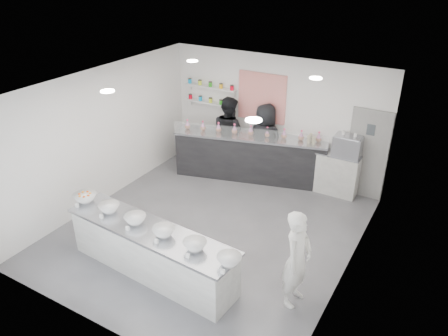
# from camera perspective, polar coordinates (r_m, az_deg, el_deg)

# --- Properties ---
(floor) EXTENTS (6.00, 6.00, 0.00)m
(floor) POSITION_cam_1_polar(r_m,az_deg,el_deg) (9.04, -1.82, -8.08)
(floor) COLOR #515156
(floor) RESTS_ON ground
(ceiling) EXTENTS (6.00, 6.00, 0.00)m
(ceiling) POSITION_cam_1_polar(r_m,az_deg,el_deg) (7.73, -2.14, 10.49)
(ceiling) COLOR white
(ceiling) RESTS_ON floor
(back_wall) EXTENTS (5.50, 0.00, 5.50)m
(back_wall) POSITION_cam_1_polar(r_m,az_deg,el_deg) (10.73, 6.61, 6.61)
(back_wall) COLOR white
(back_wall) RESTS_ON floor
(left_wall) EXTENTS (0.00, 6.00, 6.00)m
(left_wall) POSITION_cam_1_polar(r_m,az_deg,el_deg) (9.90, -15.63, 4.00)
(left_wall) COLOR white
(left_wall) RESTS_ON floor
(right_wall) EXTENTS (0.00, 6.00, 6.00)m
(right_wall) POSITION_cam_1_polar(r_m,az_deg,el_deg) (7.36, 16.55, -4.32)
(right_wall) COLOR white
(right_wall) RESTS_ON floor
(back_door) EXTENTS (0.88, 0.04, 2.10)m
(back_door) POSITION_cam_1_polar(r_m,az_deg,el_deg) (10.25, 18.19, 1.68)
(back_door) COLOR gray
(back_door) RESTS_ON floor
(pattern_panel) EXTENTS (1.25, 0.03, 1.20)m
(pattern_panel) POSITION_cam_1_polar(r_m,az_deg,el_deg) (10.70, 4.95, 9.18)
(pattern_panel) COLOR red
(pattern_panel) RESTS_ON back_wall
(jar_shelf_lower) EXTENTS (1.45, 0.22, 0.04)m
(jar_shelf_lower) POSITION_cam_1_polar(r_m,az_deg,el_deg) (11.38, -1.71, 8.50)
(jar_shelf_lower) COLOR silver
(jar_shelf_lower) RESTS_ON back_wall
(jar_shelf_upper) EXTENTS (1.45, 0.22, 0.04)m
(jar_shelf_upper) POSITION_cam_1_polar(r_m,az_deg,el_deg) (11.26, -1.74, 10.53)
(jar_shelf_upper) COLOR silver
(jar_shelf_upper) RESTS_ON back_wall
(preserve_jars) EXTENTS (1.45, 0.10, 0.56)m
(preserve_jars) POSITION_cam_1_polar(r_m,az_deg,el_deg) (11.28, -1.78, 9.82)
(preserve_jars) COLOR red
(preserve_jars) RESTS_ON jar_shelf_lower
(downlight_0) EXTENTS (0.24, 0.24, 0.02)m
(downlight_0) POSITION_cam_1_polar(r_m,az_deg,el_deg) (7.84, -14.98, 9.68)
(downlight_0) COLOR white
(downlight_0) RESTS_ON ceiling
(downlight_1) EXTENTS (0.24, 0.24, 0.02)m
(downlight_1) POSITION_cam_1_polar(r_m,az_deg,el_deg) (6.26, 3.89, 6.27)
(downlight_1) COLOR white
(downlight_1) RESTS_ON ceiling
(downlight_2) EXTENTS (0.24, 0.24, 0.02)m
(downlight_2) POSITION_cam_1_polar(r_m,az_deg,el_deg) (9.78, -4.16, 13.78)
(downlight_2) COLOR white
(downlight_2) RESTS_ON ceiling
(downlight_3) EXTENTS (0.24, 0.24, 0.02)m
(downlight_3) POSITION_cam_1_polar(r_m,az_deg,el_deg) (8.56, 11.90, 11.41)
(downlight_3) COLOR white
(downlight_3) RESTS_ON ceiling
(prep_counter) EXTENTS (3.38, 1.00, 0.91)m
(prep_counter) POSITION_cam_1_polar(r_m,az_deg,el_deg) (7.83, -9.45, -10.67)
(prep_counter) COLOR #A3A39E
(prep_counter) RESTS_ON floor
(back_bar) EXTENTS (3.74, 1.64, 1.15)m
(back_bar) POSITION_cam_1_polar(r_m,az_deg,el_deg) (10.76, 3.42, 1.45)
(back_bar) COLOR black
(back_bar) RESTS_ON floor
(sneeze_guard) EXTENTS (3.52, 0.99, 0.31)m
(sneeze_guard) POSITION_cam_1_polar(r_m,az_deg,el_deg) (10.18, 3.16, 4.41)
(sneeze_guard) COLOR white
(sneeze_guard) RESTS_ON back_bar
(espresso_ledge) EXTENTS (1.35, 0.43, 1.00)m
(espresso_ledge) POSITION_cam_1_polar(r_m,az_deg,el_deg) (10.46, 13.57, -0.51)
(espresso_ledge) COLOR #A3A39E
(espresso_ledge) RESTS_ON floor
(espresso_machine) EXTENTS (0.61, 0.42, 0.47)m
(espresso_machine) POSITION_cam_1_polar(r_m,az_deg,el_deg) (10.08, 15.86, 2.76)
(espresso_machine) COLOR #93969E
(espresso_machine) RESTS_ON espresso_ledge
(cup_stacks) EXTENTS (0.24, 0.24, 0.32)m
(cup_stacks) POSITION_cam_1_polar(r_m,az_deg,el_deg) (10.31, 11.41, 3.38)
(cup_stacks) COLOR tan
(cup_stacks) RESTS_ON espresso_ledge
(prep_bowls) EXTENTS (3.66, 0.75, 0.15)m
(prep_bowls) POSITION_cam_1_polar(r_m,az_deg,el_deg) (7.52, -9.75, -7.43)
(prep_bowls) COLOR white
(prep_bowls) RESTS_ON prep_counter
(label_cards) EXTENTS (3.31, 0.04, 0.07)m
(label_cards) POSITION_cam_1_polar(r_m,az_deg,el_deg) (7.22, -12.08, -9.72)
(label_cards) COLOR white
(label_cards) RESTS_ON prep_counter
(cookie_bags) EXTENTS (3.25, 1.03, 0.26)m
(cookie_bags) POSITION_cam_1_polar(r_m,az_deg,el_deg) (10.48, 3.52, 4.92)
(cookie_bags) COLOR #C56BAC
(cookie_bags) RESTS_ON back_bar
(woman_prep) EXTENTS (0.45, 0.64, 1.68)m
(woman_prep) POSITION_cam_1_polar(r_m,az_deg,el_deg) (7.02, 9.52, -11.67)
(woman_prep) COLOR white
(woman_prep) RESTS_ON floor
(staff_left) EXTENTS (1.12, 0.99, 1.92)m
(staff_left) POSITION_cam_1_polar(r_m,az_deg,el_deg) (11.13, 0.64, 4.56)
(staff_left) COLOR black
(staff_left) RESTS_ON floor
(staff_right) EXTENTS (0.95, 0.64, 1.90)m
(staff_right) POSITION_cam_1_polar(r_m,az_deg,el_deg) (10.71, 5.33, 3.47)
(staff_right) COLOR black
(staff_right) RESTS_ON floor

